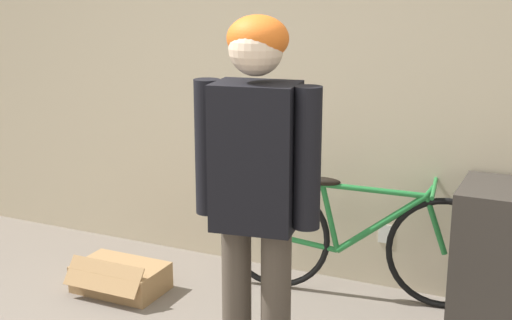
# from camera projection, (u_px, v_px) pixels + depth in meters

# --- Properties ---
(wall_back) EXTENTS (8.00, 0.07, 2.60)m
(wall_back) POSITION_uv_depth(u_px,v_px,m) (306.00, 75.00, 4.42)
(wall_back) COLOR beige
(wall_back) RESTS_ON ground_plane
(person) EXTENTS (0.58, 0.31, 1.75)m
(person) POSITION_uv_depth(u_px,v_px,m) (256.00, 175.00, 3.05)
(person) COLOR #4C4238
(person) RESTS_ON ground_plane
(bicycle) EXTENTS (1.68, 0.46, 0.75)m
(bicycle) POSITION_uv_depth(u_px,v_px,m) (357.00, 240.00, 4.26)
(bicycle) COLOR black
(bicycle) RESTS_ON ground_plane
(cardboard_box) EXTENTS (0.55, 0.41, 0.24)m
(cardboard_box) POSITION_uv_depth(u_px,v_px,m) (120.00, 277.00, 4.41)
(cardboard_box) COLOR #A87F51
(cardboard_box) RESTS_ON ground_plane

